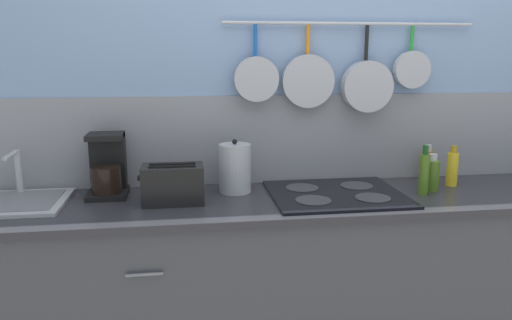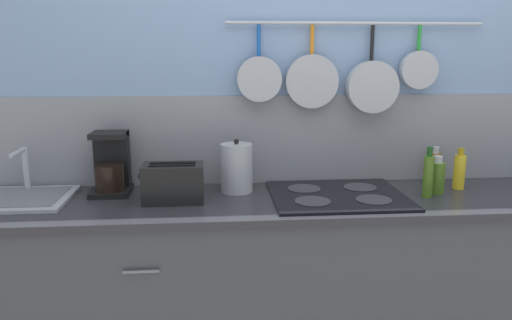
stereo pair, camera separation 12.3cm
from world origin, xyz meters
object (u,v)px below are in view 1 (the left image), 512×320
object	(u,v)px
coffee_maker	(107,169)
kettle	(235,168)
bottle_dish_soap	(424,173)
bottle_vinegar	(428,165)
toaster	(173,184)
bottle_sesame_oil	(432,174)
bottle_hot_sauce	(452,168)

from	to	relation	value
coffee_maker	kettle	distance (m)	0.57
kettle	bottle_dish_soap	distance (m)	0.86
bottle_vinegar	toaster	bearing A→B (deg)	-170.30
bottle_dish_soap	bottle_vinegar	size ratio (longest dim) A/B	1.25
bottle_sesame_oil	kettle	bearing A→B (deg)	173.16
kettle	bottle_hot_sauce	xyz separation A→B (m)	(1.05, -0.04, -0.03)
coffee_maker	bottle_vinegar	xyz separation A→B (m)	(1.56, 0.04, -0.04)
kettle	bottle_dish_soap	world-z (taller)	kettle
toaster	kettle	size ratio (longest dim) A/B	1.11
bottle_dish_soap	bottle_vinegar	xyz separation A→B (m)	(0.14, 0.24, -0.02)
coffee_maker	bottle_hot_sauce	distance (m)	1.63
toaster	bottle_dish_soap	world-z (taller)	bottle_dish_soap
toaster	kettle	distance (m)	0.31
toaster	bottle_sesame_oil	xyz separation A→B (m)	(1.19, 0.03, -0.01)
bottle_vinegar	coffee_maker	bearing A→B (deg)	-178.38
bottle_vinegar	bottle_hot_sauce	size ratio (longest dim) A/B	0.93
bottle_vinegar	bottle_hot_sauce	distance (m)	0.14
toaster	bottle_hot_sauce	xyz separation A→B (m)	(1.33, 0.10, 0.00)
kettle	bottle_sesame_oil	bearing A→B (deg)	-6.84
toaster	bottle_dish_soap	xyz separation A→B (m)	(1.12, -0.03, 0.02)
coffee_maker	toaster	bearing A→B (deg)	-30.41
bottle_sesame_oil	bottle_vinegar	xyz separation A→B (m)	(0.07, 0.19, 0.00)
toaster	bottle_dish_soap	bearing A→B (deg)	-1.44
kettle	bottle_dish_soap	bearing A→B (deg)	-11.19
toaster	bottle_vinegar	world-z (taller)	bottle_vinegar
kettle	bottle_vinegar	size ratio (longest dim) A/B	1.37
toaster	kettle	bearing A→B (deg)	26.24
bottle_vinegar	bottle_dish_soap	bearing A→B (deg)	-120.30
kettle	bottle_dish_soap	size ratio (longest dim) A/B	1.09
coffee_maker	toaster	size ratio (longest dim) A/B	1.02
kettle	bottle_vinegar	distance (m)	0.99
toaster	bottle_sesame_oil	size ratio (longest dim) A/B	1.58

